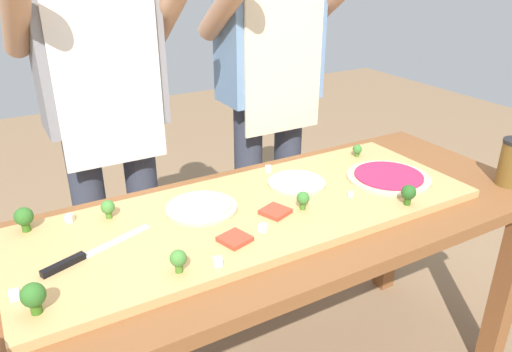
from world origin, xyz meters
The scene contains 23 objects.
prep_table centered at (0.00, 0.00, 0.64)m, with size 1.75×0.69×0.75m.
cutting_board centered at (-0.05, 0.02, 0.76)m, with size 1.35×0.49×0.02m, color tan.
chefs_knife centered at (-0.53, 0.01, 0.78)m, with size 0.29×0.12×0.02m.
pizza_whole_beet_magenta centered at (0.44, -0.03, 0.78)m, with size 0.27×0.27×0.02m.
pizza_whole_white_garlic centered at (0.15, 0.09, 0.78)m, with size 0.19×0.19×0.02m.
pizza_whole_cheese_artichoke centered at (-0.18, 0.09, 0.78)m, with size 0.21×0.21×0.02m.
pizza_slice_near_right centered at (-0.18, -0.11, 0.78)m, with size 0.07×0.07×0.01m, color #BC3D28.
pizza_slice_far_left centered at (-0.01, -0.04, 0.78)m, with size 0.07×0.07×0.01m, color #BC3D28.
broccoli_floret_front_left centered at (-0.66, -0.15, 0.81)m, with size 0.05×0.05×0.07m.
broccoli_floret_front_right centered at (0.07, -0.06, 0.80)m, with size 0.04×0.04×0.06m.
broccoli_floret_back_right centered at (-0.35, -0.16, 0.81)m, with size 0.04×0.04×0.06m.
broccoli_floret_center_right centered at (0.47, 0.18, 0.80)m, with size 0.03×0.03×0.05m.
broccoli_floret_back_left centered at (-0.64, 0.21, 0.81)m, with size 0.05×0.05×0.07m.
broccoli_floret_back_mid centered at (-0.43, 0.17, 0.80)m, with size 0.04×0.04×0.05m.
broccoli_floret_center_left centered at (0.36, -0.19, 0.81)m, with size 0.04×0.04×0.06m.
cheese_crumble_a centered at (-0.70, -0.08, 0.78)m, with size 0.02×0.02×0.02m, color white.
cheese_crumble_b centered at (-0.26, -0.19, 0.78)m, with size 0.02×0.02×0.02m, color white.
cheese_crumble_c centered at (-0.09, -0.10, 0.78)m, with size 0.02×0.02×0.02m, color white.
cheese_crumble_d centered at (0.25, -0.06, 0.78)m, with size 0.01×0.01×0.01m, color silver.
cheese_crumble_e centered at (-0.53, 0.21, 0.78)m, with size 0.02×0.02×0.02m, color white.
cheese_crumble_f centered at (0.12, 0.22, 0.78)m, with size 0.02×0.02×0.02m, color white.
cook_left centered at (-0.31, 0.60, 1.00)m, with size 0.54×0.39×1.67m.
cook_right centered at (0.36, 0.60, 1.00)m, with size 0.54×0.39×1.67m.
Camera 1 is at (-0.67, -1.07, 1.45)m, focal length 34.40 mm.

